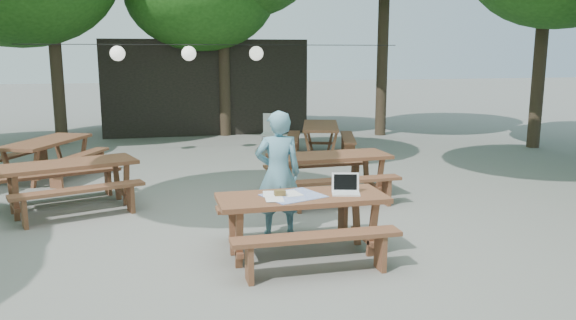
% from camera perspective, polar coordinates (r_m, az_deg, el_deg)
% --- Properties ---
extents(ground, '(80.00, 80.00, 0.00)m').
position_cam_1_polar(ground, '(7.96, -5.22, -6.91)').
color(ground, '#60615C').
rests_on(ground, ground).
extents(pavilion, '(6.00, 3.00, 2.80)m').
position_cam_1_polar(pavilion, '(18.10, -8.63, 7.52)').
color(pavilion, black).
rests_on(pavilion, ground).
extents(main_picnic_table, '(2.00, 1.58, 0.75)m').
position_cam_1_polar(main_picnic_table, '(6.79, 1.39, -6.59)').
color(main_picnic_table, brown).
rests_on(main_picnic_table, ground).
extents(picnic_table_nw, '(2.31, 2.11, 0.75)m').
position_cam_1_polar(picnic_table_nw, '(9.39, -21.28, -2.41)').
color(picnic_table_nw, brown).
rests_on(picnic_table_nw, ground).
extents(picnic_table_ne, '(2.03, 1.66, 0.75)m').
position_cam_1_polar(picnic_table_ne, '(9.44, 4.18, -1.60)').
color(picnic_table_ne, brown).
rests_on(picnic_table_ne, ground).
extents(picnic_table_far_w, '(2.22, 2.38, 0.75)m').
position_cam_1_polar(picnic_table_far_w, '(11.90, -23.22, 0.14)').
color(picnic_table_far_w, brown).
rests_on(picnic_table_far_w, ground).
extents(picnic_table_far_e, '(2.05, 2.27, 0.75)m').
position_cam_1_polar(picnic_table_far_e, '(13.31, 3.31, 2.06)').
color(picnic_table_far_e, brown).
rests_on(picnic_table_far_e, ground).
extents(woman, '(0.65, 0.46, 1.68)m').
position_cam_1_polar(woman, '(7.46, -1.02, -1.38)').
color(woman, '#65A0B9').
rests_on(woman, ground).
extents(plastic_chair, '(0.57, 0.57, 0.90)m').
position_cam_1_polar(plastic_chair, '(14.19, -1.76, 2.09)').
color(plastic_chair, silver).
rests_on(plastic_chair, ground).
extents(laptop, '(0.39, 0.34, 0.24)m').
position_cam_1_polar(laptop, '(6.82, 5.87, -2.87)').
color(laptop, white).
rests_on(laptop, main_picnic_table).
extents(tabletop_clutter, '(0.80, 0.74, 0.08)m').
position_cam_1_polar(tabletop_clutter, '(6.66, 0.15, -3.59)').
color(tabletop_clutter, '#3451B2').
rests_on(tabletop_clutter, main_picnic_table).
extents(paper_lanterns, '(9.00, 0.34, 0.38)m').
position_cam_1_polar(paper_lanterns, '(13.53, -9.99, 10.64)').
color(paper_lanterns, black).
rests_on(paper_lanterns, ground).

